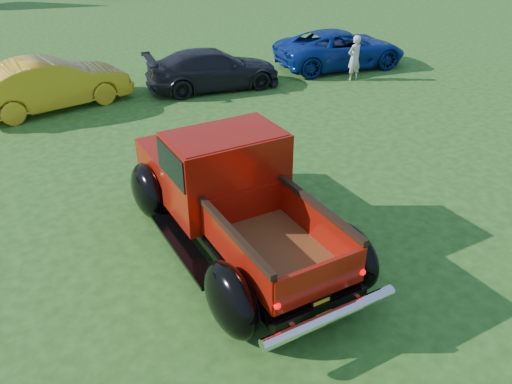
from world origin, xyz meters
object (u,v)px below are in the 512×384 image
(show_car_grey, at_px, (213,69))
(spectator, at_px, (354,58))
(show_car_yellow, at_px, (51,84))
(show_car_blue, at_px, (341,49))
(pickup_truck, at_px, (226,189))

(show_car_grey, bearing_deg, spectator, -99.67)
(show_car_yellow, bearing_deg, show_car_blue, -103.01)
(show_car_grey, bearing_deg, show_car_blue, -81.57)
(pickup_truck, height_order, show_car_blue, pickup_truck)
(show_car_yellow, height_order, show_car_grey, show_car_yellow)
(show_car_yellow, relative_size, spectator, 2.96)
(show_car_grey, height_order, spectator, spectator)
(pickup_truck, distance_m, spectator, 10.46)
(show_car_yellow, bearing_deg, spectator, -112.05)
(spectator, bearing_deg, show_car_grey, -24.54)
(show_car_blue, relative_size, spectator, 3.21)
(show_car_grey, relative_size, show_car_blue, 0.90)
(show_car_yellow, xyz_separation_m, show_car_blue, (10.34, -0.80, -0.06))
(pickup_truck, xyz_separation_m, spectator, (8.28, 6.39, -0.20))
(pickup_truck, bearing_deg, spectator, 38.38)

